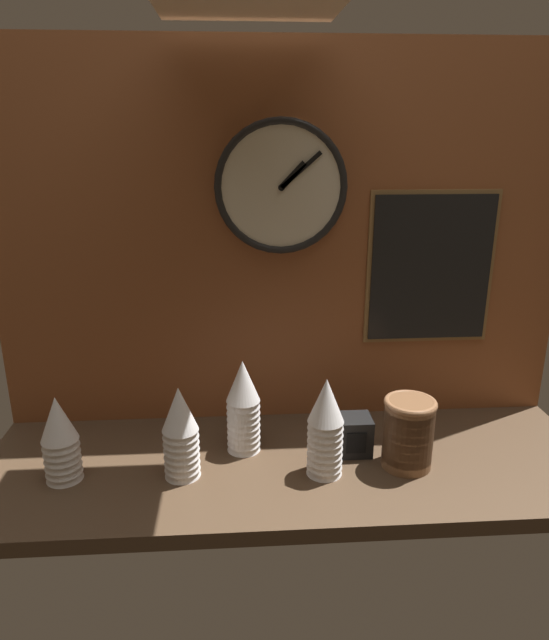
{
  "coord_description": "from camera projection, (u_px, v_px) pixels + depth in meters",
  "views": [
    {
      "loc": [
        -0.13,
        -1.3,
        0.82
      ],
      "look_at": [
        -0.04,
        0.04,
        0.37
      ],
      "focal_mm": 32.0,
      "sensor_mm": 36.0,
      "label": 1
    }
  ],
  "objects": [
    {
      "name": "ground_plane",
      "position": [
        291.0,
        466.0,
        1.5
      ],
      "size": [
        1.6,
        0.56,
        0.04
      ],
      "primitive_type": "cube",
      "color": "#4C3826"
    },
    {
      "name": "wall_tiled_back",
      "position": [
        284.0,
        242.0,
        1.58
      ],
      "size": [
        1.6,
        0.03,
        1.05
      ],
      "color": "brown",
      "rests_on": "ground_plane"
    },
    {
      "name": "wall_clock",
      "position": [
        281.0,
        187.0,
        1.51
      ],
      "size": [
        0.35,
        0.03,
        0.35
      ],
      "color": "beige"
    },
    {
      "name": "cup_stack_center_left",
      "position": [
        181.0,
        432.0,
        1.39
      ],
      "size": [
        0.09,
        0.09,
        0.24
      ],
      "color": "white",
      "rests_on": "ground_plane"
    },
    {
      "name": "cup_stack_center",
      "position": [
        243.0,
        406.0,
        1.5
      ],
      "size": [
        0.09,
        0.09,
        0.26
      ],
      "color": "white",
      "rests_on": "ground_plane"
    },
    {
      "name": "napkin_dispenser",
      "position": [
        353.0,
        435.0,
        1.51
      ],
      "size": [
        0.09,
        0.09,
        0.1
      ],
      "color": "black",
      "rests_on": "ground_plane"
    },
    {
      "name": "cup_stack_center_right",
      "position": [
        325.0,
        427.0,
        1.4
      ],
      "size": [
        0.09,
        0.09,
        0.26
      ],
      "color": "white",
      "rests_on": "ground_plane"
    },
    {
      "name": "cup_stack_far_left",
      "position": [
        60.0,
        439.0,
        1.38
      ],
      "size": [
        0.09,
        0.09,
        0.22
      ],
      "color": "white",
      "rests_on": "ground_plane"
    },
    {
      "name": "menu_board",
      "position": [
        431.0,
        268.0,
        1.61
      ],
      "size": [
        0.37,
        0.01,
        0.44
      ],
      "color": "olive"
    },
    {
      "name": "bowl_stack_right",
      "position": [
        408.0,
        432.0,
        1.44
      ],
      "size": [
        0.13,
        0.13,
        0.19
      ],
      "color": "brown",
      "rests_on": "ground_plane"
    }
  ]
}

